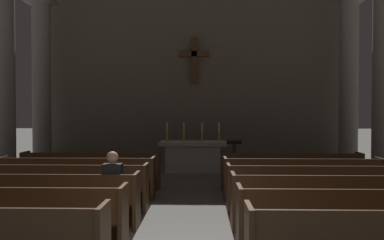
% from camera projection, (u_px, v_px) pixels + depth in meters
% --- Properties ---
extents(pew_left_row_2, '(3.52, 0.50, 0.95)m').
position_uv_depth(pew_left_row_2, '(2.00, 218.00, 5.50)').
color(pew_left_row_2, '#422B19').
rests_on(pew_left_row_2, ground).
extents(pew_left_row_3, '(3.52, 0.50, 0.95)m').
position_uv_depth(pew_left_row_3, '(36.00, 200.00, 6.60)').
color(pew_left_row_3, '#422B19').
rests_on(pew_left_row_3, ground).
extents(pew_left_row_4, '(3.52, 0.50, 0.95)m').
position_uv_depth(pew_left_row_4, '(60.00, 187.00, 7.71)').
color(pew_left_row_4, '#422B19').
rests_on(pew_left_row_4, ground).
extents(pew_left_row_5, '(3.52, 0.50, 0.95)m').
position_uv_depth(pew_left_row_5, '(77.00, 178.00, 8.81)').
color(pew_left_row_5, '#422B19').
rests_on(pew_left_row_5, ground).
extents(pew_left_row_6, '(3.52, 0.50, 0.95)m').
position_uv_depth(pew_left_row_6, '(91.00, 170.00, 9.92)').
color(pew_left_row_6, '#422B19').
rests_on(pew_left_row_6, ground).
extents(pew_right_row_2, '(3.52, 0.50, 0.95)m').
position_uv_depth(pew_right_row_2, '(364.00, 220.00, 5.37)').
color(pew_right_row_2, '#422B19').
rests_on(pew_right_row_2, ground).
extents(pew_right_row_3, '(3.52, 0.50, 0.95)m').
position_uv_depth(pew_right_row_3, '(336.00, 202.00, 6.47)').
color(pew_right_row_3, '#422B19').
rests_on(pew_right_row_3, ground).
extents(pew_right_row_4, '(3.52, 0.50, 0.95)m').
position_uv_depth(pew_right_row_4, '(317.00, 189.00, 7.58)').
color(pew_right_row_4, '#422B19').
rests_on(pew_right_row_4, ground).
extents(pew_right_row_5, '(3.52, 0.50, 0.95)m').
position_uv_depth(pew_right_row_5, '(302.00, 179.00, 8.68)').
color(pew_right_row_5, '#422B19').
rests_on(pew_right_row_5, ground).
extents(pew_right_row_6, '(3.52, 0.50, 0.95)m').
position_uv_depth(pew_right_row_6, '(291.00, 171.00, 9.79)').
color(pew_right_row_6, '#422B19').
rests_on(pew_right_row_6, ground).
extents(column_left_third, '(0.95, 0.95, 5.90)m').
position_uv_depth(column_left_third, '(4.00, 80.00, 10.96)').
color(column_left_third, gray).
rests_on(column_left_third, ground).
extents(column_right_third, '(0.95, 0.95, 5.90)m').
position_uv_depth(column_right_third, '(384.00, 80.00, 10.68)').
color(column_right_third, gray).
rests_on(column_right_third, ground).
extents(column_left_fourth, '(0.95, 0.95, 5.90)m').
position_uv_depth(column_left_fourth, '(42.00, 86.00, 13.56)').
color(column_left_fourth, gray).
rests_on(column_left_fourth, ground).
extents(column_right_fourth, '(0.95, 0.95, 5.90)m').
position_uv_depth(column_right_fourth, '(349.00, 86.00, 13.29)').
color(column_right_fourth, gray).
rests_on(column_right_fourth, ground).
extents(altar, '(2.20, 0.90, 1.01)m').
position_uv_depth(altar, '(193.00, 156.00, 12.68)').
color(altar, '#BCB7AD').
rests_on(altar, ground).
extents(candlestick_outer_left, '(0.16, 0.16, 0.62)m').
position_uv_depth(candlestick_outer_left, '(167.00, 135.00, 12.68)').
color(candlestick_outer_left, '#B79338').
rests_on(candlestick_outer_left, altar).
extents(candlestick_inner_left, '(0.16, 0.16, 0.62)m').
position_uv_depth(candlestick_inner_left, '(184.00, 135.00, 12.67)').
color(candlestick_inner_left, '#B79338').
rests_on(candlestick_inner_left, altar).
extents(candlestick_inner_right, '(0.16, 0.16, 0.62)m').
position_uv_depth(candlestick_inner_right, '(202.00, 135.00, 12.65)').
color(candlestick_inner_right, '#B79338').
rests_on(candlestick_inner_right, altar).
extents(candlestick_outer_right, '(0.16, 0.16, 0.62)m').
position_uv_depth(candlestick_outer_right, '(219.00, 135.00, 12.64)').
color(candlestick_outer_right, '#B79338').
rests_on(candlestick_outer_right, altar).
extents(apse_with_cross, '(11.69, 0.46, 7.05)m').
position_uv_depth(apse_with_cross, '(194.00, 71.00, 14.71)').
color(apse_with_cross, '#706656').
rests_on(apse_with_cross, ground).
extents(lectern, '(0.44, 0.36, 1.15)m').
position_uv_depth(lectern, '(234.00, 160.00, 11.44)').
color(lectern, '#422B19').
rests_on(lectern, ground).
extents(lone_worshipper, '(0.32, 0.43, 1.32)m').
position_uv_depth(lone_worshipper, '(114.00, 187.00, 6.60)').
color(lone_worshipper, '#26262B').
rests_on(lone_worshipper, ground).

